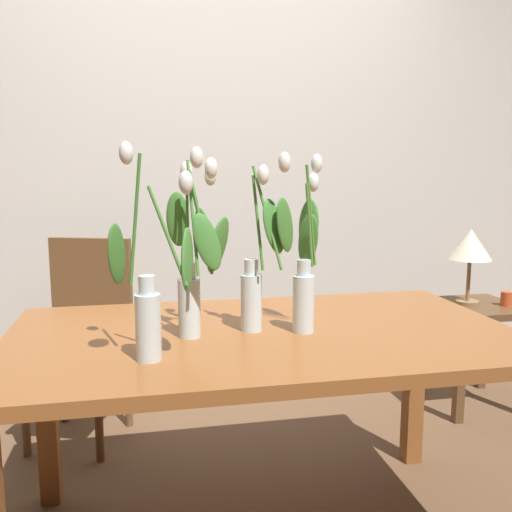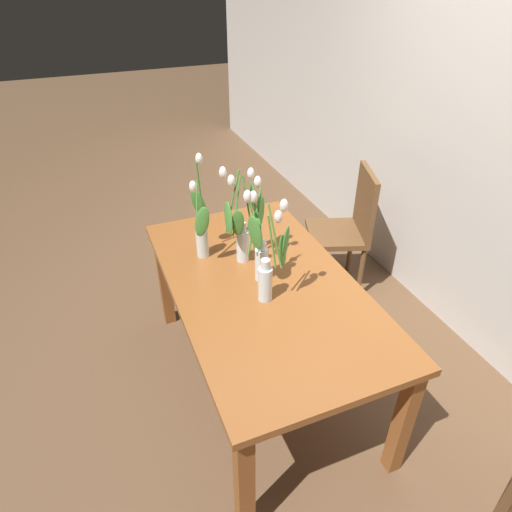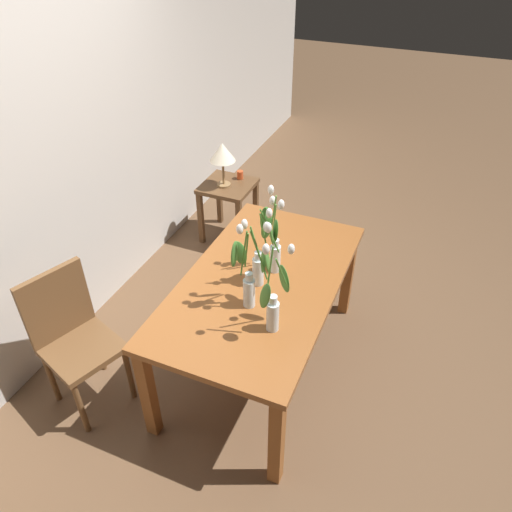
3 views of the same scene
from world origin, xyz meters
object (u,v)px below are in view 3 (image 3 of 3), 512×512
(dining_chair, at_px, (72,334))
(side_table, at_px, (228,196))
(tulip_vase_1, at_px, (263,257))
(pillar_candle, at_px, (240,175))
(dining_table, at_px, (261,291))
(tulip_vase_3, at_px, (274,304))
(tulip_vase_2, at_px, (251,272))
(tulip_vase_0, at_px, (273,245))
(table_lamp, at_px, (222,153))

(dining_chair, height_order, side_table, dining_chair)
(tulip_vase_1, height_order, pillar_candle, tulip_vase_1)
(dining_chair, bearing_deg, dining_table, -55.03)
(tulip_vase_1, relative_size, side_table, 1.01)
(tulip_vase_1, relative_size, tulip_vase_3, 0.96)
(dining_chair, relative_size, pillar_candle, 12.40)
(tulip_vase_3, distance_m, dining_chair, 1.25)
(dining_table, relative_size, tulip_vase_3, 2.77)
(tulip_vase_2, bearing_deg, tulip_vase_0, 0.81)
(tulip_vase_3, bearing_deg, pillar_candle, 29.26)
(side_table, relative_size, table_lamp, 1.38)
(tulip_vase_0, relative_size, tulip_vase_3, 0.96)
(dining_table, bearing_deg, tulip_vase_1, -137.37)
(tulip_vase_1, distance_m, pillar_candle, 1.74)
(tulip_vase_1, height_order, tulip_vase_3, tulip_vase_3)
(tulip_vase_0, relative_size, table_lamp, 1.39)
(dining_table, distance_m, tulip_vase_0, 0.30)
(dining_table, height_order, tulip_vase_3, tulip_vase_3)
(dining_table, bearing_deg, side_table, 33.13)
(dining_chair, bearing_deg, tulip_vase_0, -50.53)
(tulip_vase_1, distance_m, tulip_vase_3, 0.39)
(table_lamp, bearing_deg, tulip_vase_2, -148.90)
(tulip_vase_2, height_order, pillar_candle, tulip_vase_2)
(tulip_vase_0, bearing_deg, dining_table, 172.27)
(table_lamp, bearing_deg, dining_chair, 178.54)
(pillar_candle, bearing_deg, side_table, 156.35)
(tulip_vase_3, xyz_separation_m, side_table, (1.69, 1.08, -0.48))
(dining_table, distance_m, tulip_vase_3, 0.49)
(tulip_vase_2, distance_m, table_lamp, 1.77)
(tulip_vase_1, distance_m, tulip_vase_2, 0.20)
(tulip_vase_3, relative_size, side_table, 1.05)
(side_table, bearing_deg, tulip_vase_2, -150.04)
(tulip_vase_1, xyz_separation_m, tulip_vase_3, (-0.34, -0.20, -0.01))
(dining_table, xyz_separation_m, side_table, (1.33, 0.87, -0.22))
(dining_table, relative_size, dining_chair, 1.72)
(dining_table, distance_m, tulip_vase_2, 0.39)
(dining_table, bearing_deg, tulip_vase_2, -174.00)
(dining_table, relative_size, pillar_candle, 21.33)
(dining_table, height_order, tulip_vase_2, tulip_vase_2)
(tulip_vase_0, distance_m, tulip_vase_1, 0.15)
(tulip_vase_1, relative_size, tulip_vase_2, 0.98)
(tulip_vase_2, xyz_separation_m, table_lamp, (1.51, 0.91, -0.11))
(tulip_vase_1, xyz_separation_m, dining_chair, (-0.64, 0.96, -0.40))
(tulip_vase_1, bearing_deg, side_table, 33.26)
(tulip_vase_2, relative_size, pillar_candle, 7.57)
(dining_table, height_order, tulip_vase_1, tulip_vase_1)
(tulip_vase_3, bearing_deg, table_lamp, 33.72)
(tulip_vase_2, bearing_deg, side_table, 29.96)
(tulip_vase_1, distance_m, dining_chair, 1.22)
(tulip_vase_2, height_order, dining_chair, tulip_vase_2)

